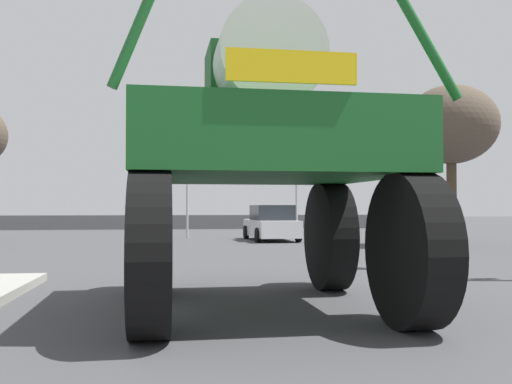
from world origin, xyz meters
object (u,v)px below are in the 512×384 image
Objects in this scene: traffic_signal_far_left at (187,184)px; bare_tree_right at (451,125)px; sedan_ahead at (271,224)px; traffic_signal_near_right at (426,156)px; traffic_signal_far_right at (296,182)px; oversize_sprayer at (261,161)px.

traffic_signal_far_left is 0.58× the size of bare_tree_right.
traffic_signal_near_right is at bearing -174.76° from sedan_ahead.
traffic_signal_far_right is at bearing 122.14° from bare_tree_right.
oversize_sprayer is at bearing -103.31° from traffic_signal_far_right.
traffic_signal_far_right is 0.61× the size of bare_tree_right.
oversize_sprayer is 18.76m from traffic_signal_far_left.
oversize_sprayer is 0.90× the size of bare_tree_right.
oversize_sprayer is 14.90m from bare_tree_right.
traffic_signal_far_left is at bearing 0.46° from oversize_sprayer.
traffic_signal_far_left reaches higher than sedan_ahead.
traffic_signal_far_right is at bearing -37.00° from sedan_ahead.
traffic_signal_far_right reaches higher than sedan_ahead.
traffic_signal_near_right reaches higher than sedan_ahead.
sedan_ahead is 4.63m from traffic_signal_far_left.
sedan_ahead is 1.16× the size of traffic_signal_near_right.
traffic_signal_far_right is (1.57, 2.36, 1.91)m from sedan_ahead.
traffic_signal_far_right is (5.12, -0.00, 0.12)m from traffic_signal_far_left.
sedan_ahead is 0.71× the size of bare_tree_right.
bare_tree_right is (4.18, 7.12, 1.80)m from traffic_signal_near_right.
bare_tree_right reaches higher than traffic_signal_far_right.
sedan_ahead is at bearing -11.54° from oversize_sprayer.
bare_tree_right reaches higher than oversize_sprayer.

